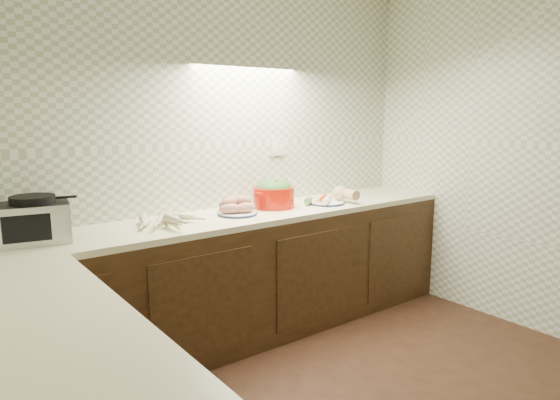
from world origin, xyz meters
TOP-DOWN VIEW (x-y plane):
  - room at (0.00, 0.00)m, footprint 3.60×3.60m
  - counter at (-0.68, 0.68)m, footprint 3.60×3.60m
  - toaster_oven at (-1.28, 1.56)m, footprint 0.40×0.34m
  - parsnip_pile at (-0.55, 1.42)m, footprint 0.45×0.39m
  - sweet_potato_plate at (-0.01, 1.51)m, footprint 0.28×0.28m
  - onion_bowl at (-0.00, 1.62)m, footprint 0.15×0.15m
  - dutch_oven at (0.35, 1.57)m, footprint 0.39×0.39m
  - veg_plate at (0.81, 1.43)m, footprint 0.42×0.29m

SIDE VIEW (x-z plane):
  - counter at x=-0.68m, z-range 0.00..0.90m
  - parsnip_pile at x=-0.55m, z-range 0.90..0.98m
  - onion_bowl at x=0.00m, z-range 0.88..1.00m
  - veg_plate at x=0.81m, z-range 0.88..1.01m
  - sweet_potato_plate at x=-0.01m, z-range 0.88..1.01m
  - dutch_oven at x=0.35m, z-range 0.90..1.11m
  - toaster_oven at x=-1.28m, z-range 0.89..1.15m
  - room at x=0.00m, z-range 0.33..2.93m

